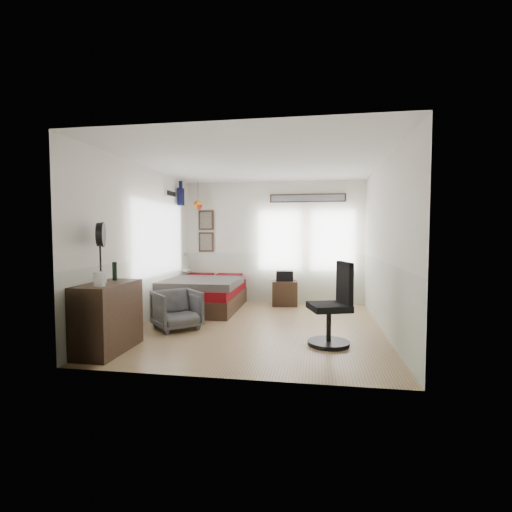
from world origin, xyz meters
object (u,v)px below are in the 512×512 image
object	(u,v)px
bed	(205,294)
armchair	(177,310)
dresser	(108,317)
nightstand	(284,293)
task_chair	(333,311)

from	to	relation	value
bed	armchair	bearing A→B (deg)	-89.73
dresser	nightstand	distance (m)	4.03
nightstand	task_chair	xyz separation A→B (m)	(0.90, -2.74, 0.21)
nightstand	task_chair	bearing A→B (deg)	-78.79
bed	armchair	xyz separation A→B (m)	(0.02, -1.60, -0.00)
bed	dresser	distance (m)	2.87
task_chair	dresser	bearing A→B (deg)	176.37
armchair	nightstand	size ratio (longest dim) A/B	1.30
bed	dresser	size ratio (longest dim) A/B	2.02
nightstand	bed	bearing A→B (deg)	-164.58
armchair	task_chair	xyz separation A→B (m)	(2.46, -0.49, 0.16)
task_chair	nightstand	bearing A→B (deg)	90.21
dresser	nightstand	xyz separation A→B (m)	(2.02, 3.48, -0.19)
armchair	task_chair	distance (m)	2.51
dresser	armchair	world-z (taller)	dresser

